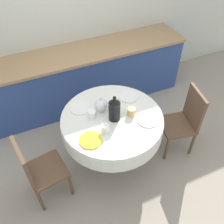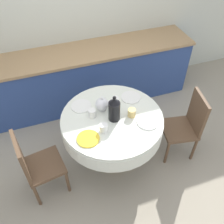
{
  "view_description": "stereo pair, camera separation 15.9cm",
  "coord_description": "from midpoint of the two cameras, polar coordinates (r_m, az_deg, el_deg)",
  "views": [
    {
      "loc": [
        -0.78,
        -1.76,
        2.74
      ],
      "look_at": [
        0.0,
        0.0,
        0.84
      ],
      "focal_mm": 40.0,
      "sensor_mm": 36.0,
      "label": 1
    },
    {
      "loc": [
        -0.63,
        -1.82,
        2.74
      ],
      "look_at": [
        0.0,
        0.0,
        0.84
      ],
      "focal_mm": 40.0,
      "sensor_mm": 36.0,
      "label": 2
    }
  ],
  "objects": [
    {
      "name": "cup_near_right",
      "position": [
        2.76,
        6.19,
        -0.21
      ],
      "size": [
        0.09,
        0.09,
        0.09
      ],
      "primitive_type": "cylinder",
      "color": "#DBB766",
      "rests_on": "dining_table"
    },
    {
      "name": "plate_near_left",
      "position": [
        2.55,
        -3.68,
        -6.15
      ],
      "size": [
        0.23,
        0.23,
        0.01
      ],
      "primitive_type": "cylinder",
      "color": "yellow",
      "rests_on": "dining_table"
    },
    {
      "name": "chair_left",
      "position": [
        3.21,
        18.01,
        -2.64
      ],
      "size": [
        0.46,
        0.46,
        0.92
      ],
      "rotation": [
        0.0,
        0.0,
        1.39
      ],
      "color": "brown",
      "rests_on": "ground_plane"
    },
    {
      "name": "plate_far_right",
      "position": [
        3.0,
        5.85,
        3.3
      ],
      "size": [
        0.23,
        0.23,
        0.01
      ],
      "primitive_type": "cylinder",
      "color": "white",
      "rests_on": "dining_table"
    },
    {
      "name": "chair_right",
      "position": [
        2.79,
        -15.56,
        -11.44
      ],
      "size": [
        0.46,
        0.46,
        0.92
      ],
      "rotation": [
        0.0,
        0.0,
        -1.41
      ],
      "color": "brown",
      "rests_on": "ground_plane"
    },
    {
      "name": "cup_near_left",
      "position": [
        2.59,
        -0.14,
        -3.71
      ],
      "size": [
        0.09,
        0.09,
        0.09
      ],
      "primitive_type": "cylinder",
      "color": "white",
      "rests_on": "dining_table"
    },
    {
      "name": "plate_near_right",
      "position": [
        2.74,
        9.82,
        -2.3
      ],
      "size": [
        0.23,
        0.23,
        0.01
      ],
      "primitive_type": "cylinder",
      "color": "white",
      "rests_on": "dining_table"
    },
    {
      "name": "plate_far_left",
      "position": [
        2.89,
        -5.48,
        1.32
      ],
      "size": [
        0.23,
        0.23,
        0.01
      ],
      "primitive_type": "cylinder",
      "color": "white",
      "rests_on": "dining_table"
    },
    {
      "name": "coffee_carafe",
      "position": [
        2.65,
        2.24,
        0.54
      ],
      "size": [
        0.13,
        0.13,
        0.32
      ],
      "color": "black",
      "rests_on": "dining_table"
    },
    {
      "name": "cup_far_left",
      "position": [
        2.74,
        -2.9,
        -0.34
      ],
      "size": [
        0.09,
        0.09,
        0.09
      ],
      "primitive_type": "cylinder",
      "color": "white",
      "rests_on": "dining_table"
    },
    {
      "name": "dining_table",
      "position": [
        2.85,
        1.6,
        -3.05
      ],
      "size": [
        1.15,
        1.15,
        0.76
      ],
      "color": "brown",
      "rests_on": "ground_plane"
    },
    {
      "name": "wall_back",
      "position": [
        3.72,
        -7.18,
        21.4
      ],
      "size": [
        7.0,
        0.05,
        2.6
      ],
      "color": "beige",
      "rests_on": "ground_plane"
    },
    {
      "name": "ground_plane",
      "position": [
        3.35,
        1.39,
        -10.39
      ],
      "size": [
        12.0,
        12.0,
        0.0
      ],
      "primitive_type": "plane",
      "color": "#9E937F"
    },
    {
      "name": "kitchen_counter",
      "position": [
        3.85,
        -4.85,
        7.93
      ],
      "size": [
        3.24,
        0.64,
        0.91
      ],
      "color": "#2D4784",
      "rests_on": "ground_plane"
    },
    {
      "name": "cup_far_right",
      "position": [
        2.88,
        2.43,
        2.47
      ],
      "size": [
        0.09,
        0.09,
        0.09
      ],
      "primitive_type": "cylinder",
      "color": "white",
      "rests_on": "dining_table"
    },
    {
      "name": "teapot",
      "position": [
        2.78,
        -0.66,
        1.77
      ],
      "size": [
        0.2,
        0.15,
        0.19
      ],
      "color": "white",
      "rests_on": "dining_table"
    }
  ]
}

